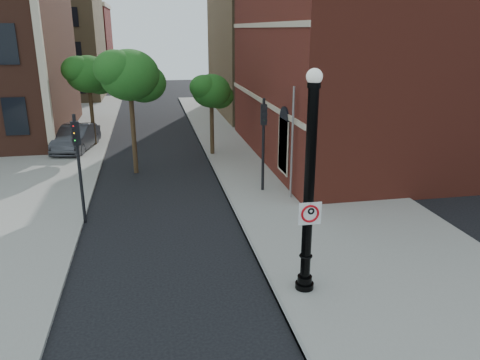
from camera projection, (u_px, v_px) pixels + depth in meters
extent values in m
plane|color=black|center=(203.00, 295.00, 13.47)|extent=(120.00, 120.00, 0.00)
cube|color=gray|center=(297.00, 178.00, 23.88)|extent=(8.00, 60.00, 0.12)
cube|color=gray|center=(22.00, 153.00, 28.62)|extent=(10.00, 50.00, 0.12)
cube|color=gray|center=(220.00, 182.00, 23.16)|extent=(0.10, 60.00, 0.14)
cube|color=maroon|center=(442.00, 52.00, 27.60)|extent=(22.00, 16.00, 12.00)
cube|color=black|center=(284.00, 146.00, 22.16)|extent=(0.08, 1.40, 2.40)
cube|color=beige|center=(260.00, 100.00, 26.37)|extent=(0.06, 16.00, 0.25)
cube|color=beige|center=(261.00, 25.00, 25.13)|extent=(0.06, 16.00, 0.25)
cube|color=beige|center=(38.00, 35.00, 25.91)|extent=(0.40, 0.40, 14.00)
cube|color=olive|center=(44.00, 41.00, 50.52)|extent=(12.00, 12.00, 12.00)
cube|color=maroon|center=(65.00, 46.00, 63.90)|extent=(12.00, 12.00, 10.00)
cube|color=olive|center=(338.00, 32.00, 42.23)|extent=(22.00, 14.00, 14.00)
cylinder|color=black|center=(304.00, 287.00, 13.61)|extent=(0.54, 0.54, 0.29)
cylinder|color=black|center=(305.00, 280.00, 13.54)|extent=(0.42, 0.42, 0.24)
cylinder|color=black|center=(309.00, 192.00, 12.70)|extent=(0.29, 0.29, 5.59)
torus|color=black|center=(306.00, 256.00, 13.30)|extent=(0.39, 0.39, 0.06)
cylinder|color=black|center=(314.00, 85.00, 11.82)|extent=(0.35, 0.35, 0.14)
sphere|color=silver|center=(314.00, 77.00, 11.75)|extent=(0.42, 0.42, 0.42)
cube|color=white|center=(310.00, 214.00, 12.73)|extent=(0.65, 0.03, 0.65)
cube|color=black|center=(310.00, 203.00, 12.63)|extent=(0.65, 0.01, 0.05)
cube|color=black|center=(309.00, 224.00, 12.82)|extent=(0.65, 0.01, 0.05)
cube|color=black|center=(299.00, 214.00, 12.67)|extent=(0.05, 0.01, 0.65)
cube|color=black|center=(320.00, 213.00, 12.78)|extent=(0.05, 0.01, 0.65)
torus|color=red|center=(310.00, 214.00, 12.73)|extent=(0.52, 0.07, 0.52)
cube|color=red|center=(310.00, 214.00, 12.73)|extent=(0.37, 0.01, 0.37)
cube|color=black|center=(308.00, 214.00, 12.72)|extent=(0.06, 0.01, 0.30)
torus|color=black|center=(311.00, 211.00, 12.71)|extent=(0.20, 0.06, 0.20)
cylinder|color=black|center=(310.00, 204.00, 12.64)|extent=(0.03, 0.02, 0.03)
imported|color=#313136|center=(76.00, 138.00, 29.19)|extent=(2.60, 5.15, 1.62)
cylinder|color=black|center=(80.00, 170.00, 17.86)|extent=(0.13, 0.13, 4.32)
cube|color=black|center=(76.00, 133.00, 17.42)|extent=(0.34, 0.33, 0.90)
sphere|color=#E50505|center=(73.00, 126.00, 17.19)|extent=(0.16, 0.16, 0.16)
sphere|color=#FF8C00|center=(74.00, 133.00, 17.27)|extent=(0.16, 0.16, 0.16)
sphere|color=#00E519|center=(74.00, 140.00, 17.35)|extent=(0.16, 0.16, 0.16)
cylinder|color=black|center=(263.00, 147.00, 21.27)|extent=(0.13, 0.13, 4.40)
cube|color=black|center=(264.00, 115.00, 20.82)|extent=(0.31, 0.30, 0.92)
sphere|color=#E50505|center=(265.00, 108.00, 20.59)|extent=(0.17, 0.17, 0.17)
sphere|color=#FF8C00|center=(265.00, 114.00, 20.68)|extent=(0.17, 0.17, 0.17)
sphere|color=#00E519|center=(265.00, 120.00, 20.76)|extent=(0.17, 0.17, 0.17)
cylinder|color=#999999|center=(292.00, 145.00, 20.25)|extent=(0.10, 0.10, 5.03)
cylinder|color=black|center=(133.00, 129.00, 24.21)|extent=(0.24, 0.24, 4.76)
ellipsoid|color=#165418|center=(129.00, 75.00, 23.37)|extent=(2.99, 2.99, 2.55)
ellipsoid|color=#165418|center=(144.00, 83.00, 24.15)|extent=(2.31, 2.31, 1.97)
ellipsoid|color=#165418|center=(116.00, 69.00, 22.77)|extent=(2.18, 2.18, 1.85)
cylinder|color=black|center=(92.00, 113.00, 29.92)|extent=(0.24, 0.24, 4.30)
ellipsoid|color=#165418|center=(88.00, 74.00, 29.16)|extent=(2.71, 2.71, 2.30)
ellipsoid|color=#165418|center=(100.00, 80.00, 29.86)|extent=(2.09, 2.09, 1.78)
ellipsoid|color=#165418|center=(78.00, 70.00, 28.62)|extent=(1.97, 1.97, 1.67)
cylinder|color=black|center=(212.00, 126.00, 27.79)|extent=(0.24, 0.24, 3.61)
ellipsoid|color=#165418|center=(211.00, 91.00, 27.15)|extent=(2.27, 2.27, 1.93)
ellipsoid|color=#165418|center=(219.00, 96.00, 27.74)|extent=(1.76, 1.76, 1.49)
ellipsoid|color=#165418|center=(204.00, 87.00, 26.70)|extent=(1.65, 1.65, 1.40)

